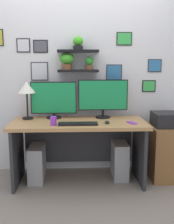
{
  "coord_description": "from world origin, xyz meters",
  "views": [
    {
      "loc": [
        -0.04,
        -3.12,
        1.43
      ],
      "look_at": [
        0.1,
        0.05,
        0.85
      ],
      "focal_mm": 43.23,
      "sensor_mm": 36.0,
      "label": 1
    }
  ],
  "objects_px": {
    "computer_tower_left": "(37,163)",
    "pen_cup": "(53,121)",
    "desk": "(79,138)",
    "drawer_cabinet": "(167,152)",
    "computer_mouse": "(107,122)",
    "computer_tower_right": "(120,160)",
    "desk_lamp": "(27,89)",
    "cell_phone": "(132,123)",
    "monitor_left": "(54,99)",
    "monitor_right": "(103,97)",
    "printer": "(169,119)",
    "keyboard": "(78,124)"
  },
  "relations": [
    {
      "from": "computer_tower_left",
      "to": "pen_cup",
      "type": "bearing_deg",
      "value": -47.01
    },
    {
      "from": "desk",
      "to": "drawer_cabinet",
      "type": "height_order",
      "value": "desk"
    },
    {
      "from": "computer_mouse",
      "to": "pen_cup",
      "type": "relative_size",
      "value": 0.9
    },
    {
      "from": "desk",
      "to": "computer_tower_right",
      "type": "relative_size",
      "value": 3.52
    },
    {
      "from": "desk_lamp",
      "to": "computer_tower_left",
      "type": "height_order",
      "value": "desk_lamp"
    },
    {
      "from": "drawer_cabinet",
      "to": "desk",
      "type": "bearing_deg",
      "value": -178.87
    },
    {
      "from": "desk_lamp",
      "to": "pen_cup",
      "type": "bearing_deg",
      "value": -46.46
    },
    {
      "from": "desk",
      "to": "cell_phone",
      "type": "distance_m",
      "value": 0.67
    },
    {
      "from": "monitor_left",
      "to": "drawer_cabinet",
      "type": "height_order",
      "value": "monitor_left"
    },
    {
      "from": "monitor_right",
      "to": "printer",
      "type": "relative_size",
      "value": 1.63
    },
    {
      "from": "desk",
      "to": "desk_lamp",
      "type": "distance_m",
      "value": 0.86
    },
    {
      "from": "monitor_right",
      "to": "pen_cup",
      "type": "bearing_deg",
      "value": -145.42
    },
    {
      "from": "monitor_left",
      "to": "computer_tower_left",
      "type": "distance_m",
      "value": 0.81
    },
    {
      "from": "cell_phone",
      "to": "drawer_cabinet",
      "type": "distance_m",
      "value": 0.68
    },
    {
      "from": "desk",
      "to": "cell_phone",
      "type": "relative_size",
      "value": 11.38
    },
    {
      "from": "keyboard",
      "to": "printer",
      "type": "height_order",
      "value": "printer"
    },
    {
      "from": "cell_phone",
      "to": "printer",
      "type": "relative_size",
      "value": 0.37
    },
    {
      "from": "monitor_left",
      "to": "computer_mouse",
      "type": "xyz_separation_m",
      "value": [
        0.63,
        -0.34,
        -0.22
      ]
    },
    {
      "from": "computer_mouse",
      "to": "printer",
      "type": "xyz_separation_m",
      "value": [
        0.78,
        0.2,
        -0.02
      ]
    },
    {
      "from": "computer_mouse",
      "to": "cell_phone",
      "type": "relative_size",
      "value": 0.64
    },
    {
      "from": "computer_mouse",
      "to": "desk_lamp",
      "type": "distance_m",
      "value": 1.06
    },
    {
      "from": "cell_phone",
      "to": "drawer_cabinet",
      "type": "relative_size",
      "value": 0.21
    },
    {
      "from": "drawer_cabinet",
      "to": "monitor_left",
      "type": "bearing_deg",
      "value": 174.29
    },
    {
      "from": "keyboard",
      "to": "computer_tower_left",
      "type": "xyz_separation_m",
      "value": [
        -0.51,
        0.23,
        -0.54
      ]
    },
    {
      "from": "keyboard",
      "to": "pen_cup",
      "type": "distance_m",
      "value": 0.28
    },
    {
      "from": "computer_tower_left",
      "to": "keyboard",
      "type": "bearing_deg",
      "value": -24.14
    },
    {
      "from": "printer",
      "to": "computer_tower_left",
      "type": "relative_size",
      "value": 0.87
    },
    {
      "from": "desk",
      "to": "monitor_left",
      "type": "xyz_separation_m",
      "value": [
        -0.31,
        0.16,
        0.45
      ]
    },
    {
      "from": "computer_tower_right",
      "to": "desk",
      "type": "bearing_deg",
      "value": -173.12
    },
    {
      "from": "cell_phone",
      "to": "desk_lamp",
      "type": "bearing_deg",
      "value": 149.19
    },
    {
      "from": "computer_mouse",
      "to": "computer_tower_right",
      "type": "height_order",
      "value": "computer_mouse"
    },
    {
      "from": "monitor_right",
      "to": "computer_tower_right",
      "type": "relative_size",
      "value": 1.37
    },
    {
      "from": "monitor_right",
      "to": "pen_cup",
      "type": "distance_m",
      "value": 0.75
    },
    {
      "from": "pen_cup",
      "to": "computer_tower_left",
      "type": "distance_m",
      "value": 0.68
    },
    {
      "from": "desk",
      "to": "cell_phone",
      "type": "xyz_separation_m",
      "value": [
        0.61,
        -0.17,
        0.22
      ]
    },
    {
      "from": "desk_lamp",
      "to": "printer",
      "type": "xyz_separation_m",
      "value": [
        1.73,
        -0.1,
        -0.37
      ]
    },
    {
      "from": "keyboard",
      "to": "computer_tower_right",
      "type": "height_order",
      "value": "keyboard"
    },
    {
      "from": "pen_cup",
      "to": "drawer_cabinet",
      "type": "height_order",
      "value": "pen_cup"
    },
    {
      "from": "desk",
      "to": "monitor_right",
      "type": "height_order",
      "value": "monitor_right"
    },
    {
      "from": "desk",
      "to": "computer_mouse",
      "type": "xyz_separation_m",
      "value": [
        0.32,
        -0.18,
        0.23
      ]
    },
    {
      "from": "desk_lamp",
      "to": "printer",
      "type": "height_order",
      "value": "desk_lamp"
    },
    {
      "from": "monitor_left",
      "to": "pen_cup",
      "type": "distance_m",
      "value": 0.45
    },
    {
      "from": "desk",
      "to": "computer_tower_left",
      "type": "relative_size",
      "value": 3.66
    },
    {
      "from": "cell_phone",
      "to": "pen_cup",
      "type": "relative_size",
      "value": 1.4
    },
    {
      "from": "computer_tower_left",
      "to": "computer_tower_right",
      "type": "xyz_separation_m",
      "value": [
        1.03,
        0.05,
        0.01
      ]
    },
    {
      "from": "monitor_right",
      "to": "computer_tower_right",
      "type": "distance_m",
      "value": 0.82
    },
    {
      "from": "monitor_left",
      "to": "desk_lamp",
      "type": "relative_size",
      "value": 1.23
    },
    {
      "from": "desk",
      "to": "computer_tower_right",
      "type": "height_order",
      "value": "desk"
    },
    {
      "from": "monitor_right",
      "to": "computer_tower_left",
      "type": "relative_size",
      "value": 1.42
    },
    {
      "from": "desk",
      "to": "monitor_right",
      "type": "xyz_separation_m",
      "value": [
        0.31,
        0.16,
        0.48
      ]
    }
  ]
}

